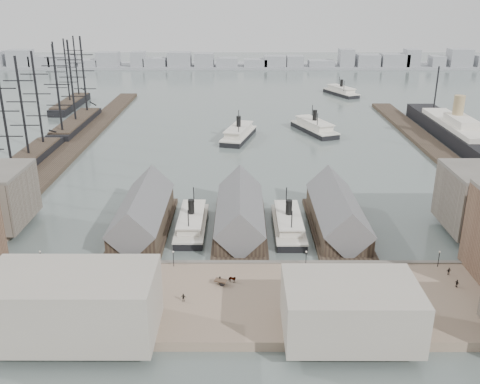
{
  "coord_description": "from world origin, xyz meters",
  "views": [
    {
      "loc": [
        0.28,
        -114.4,
        60.99
      ],
      "look_at": [
        0.0,
        30.0,
        6.0
      ],
      "focal_mm": 40.0,
      "sensor_mm": 36.0,
      "label": 1
    }
  ],
  "objects_px": {
    "ocean_steamer": "(455,131)",
    "horse_cart_left": "(34,272)",
    "horse_cart_right": "(335,300)",
    "horse_cart_center": "(228,280)",
    "ferry_docked_west": "(192,222)"
  },
  "relations": [
    {
      "from": "horse_cart_center",
      "to": "horse_cart_left",
      "type": "bearing_deg",
      "value": 106.34
    },
    {
      "from": "ferry_docked_west",
      "to": "horse_cart_center",
      "type": "distance_m",
      "value": 33.35
    },
    {
      "from": "ferry_docked_west",
      "to": "ocean_steamer",
      "type": "height_order",
      "value": "ocean_steamer"
    },
    {
      "from": "horse_cart_right",
      "to": "horse_cart_left",
      "type": "bearing_deg",
      "value": 77.81
    },
    {
      "from": "ocean_steamer",
      "to": "horse_cart_center",
      "type": "xyz_separation_m",
      "value": [
        -94.4,
        -122.94,
        -1.36
      ]
    },
    {
      "from": "ferry_docked_west",
      "to": "ocean_steamer",
      "type": "distance_m",
      "value": 139.17
    },
    {
      "from": "horse_cart_right",
      "to": "horse_cart_center",
      "type": "bearing_deg",
      "value": 67.74
    },
    {
      "from": "ocean_steamer",
      "to": "horse_cart_left",
      "type": "bearing_deg",
      "value": -138.95
    },
    {
      "from": "horse_cart_left",
      "to": "ferry_docked_west",
      "type": "bearing_deg",
      "value": -50.13
    },
    {
      "from": "horse_cart_left",
      "to": "horse_cart_right",
      "type": "height_order",
      "value": "horse_cart_right"
    },
    {
      "from": "ferry_docked_west",
      "to": "horse_cart_center",
      "type": "height_order",
      "value": "ferry_docked_west"
    },
    {
      "from": "ocean_steamer",
      "to": "horse_cart_center",
      "type": "distance_m",
      "value": 155.01
    },
    {
      "from": "horse_cart_center",
      "to": "ferry_docked_west",
      "type": "bearing_deg",
      "value": 39.54
    },
    {
      "from": "ferry_docked_west",
      "to": "horse_cart_center",
      "type": "bearing_deg",
      "value": -71.46
    },
    {
      "from": "ferry_docked_west",
      "to": "ocean_steamer",
      "type": "relative_size",
      "value": 0.27
    }
  ]
}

